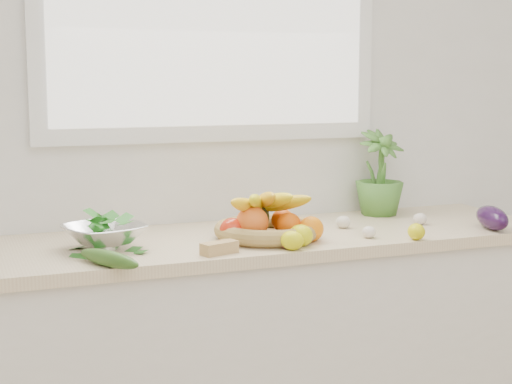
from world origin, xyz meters
name	(u,v)px	position (x,y,z in m)	size (l,w,h in m)	color
back_wall	(211,100)	(0.00, 2.25, 1.35)	(4.50, 0.02, 2.70)	white
counter_cabinet	(241,368)	(0.00, 1.95, 0.43)	(2.20, 0.58, 0.86)	silver
countertop	(240,241)	(0.00, 1.95, 0.88)	(2.24, 0.62, 0.04)	beige
orange_loose	(311,229)	(0.18, 1.78, 0.94)	(0.08, 0.08, 0.08)	orange
lemon_a	(301,235)	(0.12, 1.72, 0.93)	(0.07, 0.09, 0.07)	#D4D50B
lemon_b	(416,232)	(0.52, 1.67, 0.93)	(0.05, 0.07, 0.05)	#D2CB0B
lemon_c	(292,240)	(0.07, 1.68, 0.93)	(0.06, 0.08, 0.06)	yellow
apple	(232,230)	(-0.07, 1.85, 0.94)	(0.08, 0.08, 0.08)	red
ginger	(219,248)	(-0.16, 1.71, 0.92)	(0.12, 0.05, 0.04)	tan
garlic_a	(420,219)	(0.68, 1.90, 0.92)	(0.05, 0.05, 0.04)	beige
garlic_b	(343,222)	(0.39, 1.94, 0.92)	(0.05, 0.05, 0.04)	white
garlic_c	(369,232)	(0.39, 1.76, 0.92)	(0.05, 0.05, 0.04)	beige
eggplant	(492,218)	(0.87, 1.73, 0.94)	(0.08, 0.21, 0.08)	#250D32
cucumber	(109,259)	(-0.50, 1.67, 0.92)	(0.05, 0.26, 0.05)	#2A5318
radish	(284,243)	(0.06, 1.72, 0.92)	(0.03, 0.03, 0.03)	#BF174B
potted_herb	(380,173)	(0.65, 2.14, 1.06)	(0.19, 0.19, 0.34)	#46802E
fruit_basket	(266,224)	(0.06, 1.87, 0.95)	(0.41, 0.41, 0.19)	#AB794C
colander_with_spinach	(104,229)	(-0.47, 1.90, 0.96)	(0.30, 0.30, 0.13)	silver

